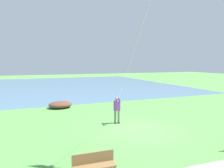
{
  "coord_description": "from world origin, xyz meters",
  "views": [
    {
      "loc": [
        -10.48,
        5.74,
        3.98
      ],
      "look_at": [
        0.74,
        1.36,
        2.71
      ],
      "focal_mm": 32.13,
      "sensor_mm": 36.0,
      "label": 1
    }
  ],
  "objects": [
    {
      "name": "lake_water",
      "position": [
        26.32,
        4.0,
        0.0
      ],
      "size": [
        36.0,
        44.0,
        0.01
      ],
      "primitive_type": "cube",
      "color": "teal",
      "rests_on": "ground"
    },
    {
      "name": "ground_plane",
      "position": [
        0.0,
        0.0,
        0.0
      ],
      "size": [
        120.0,
        120.0,
        0.0
      ],
      "primitive_type": "plane",
      "color": "#569947"
    },
    {
      "name": "lakeside_shrub",
      "position": [
        7.54,
        3.65,
        0.29
      ],
      "size": [
        1.72,
        2.05,
        0.58
      ],
      "primitive_type": "ellipsoid",
      "color": "brown",
      "rests_on": "ground"
    },
    {
      "name": "person_kite_flyer",
      "position": [
        1.45,
        0.72,
        1.05
      ],
      "size": [
        0.62,
        0.52,
        1.83
      ],
      "color": "#232328",
      "rests_on": "ground"
    },
    {
      "name": "park_bench_far_walkway",
      "position": [
        -4.1,
        3.92,
        0.51
      ],
      "size": [
        0.51,
        1.52,
        0.88
      ],
      "color": "olive",
      "rests_on": "ground"
    }
  ]
}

